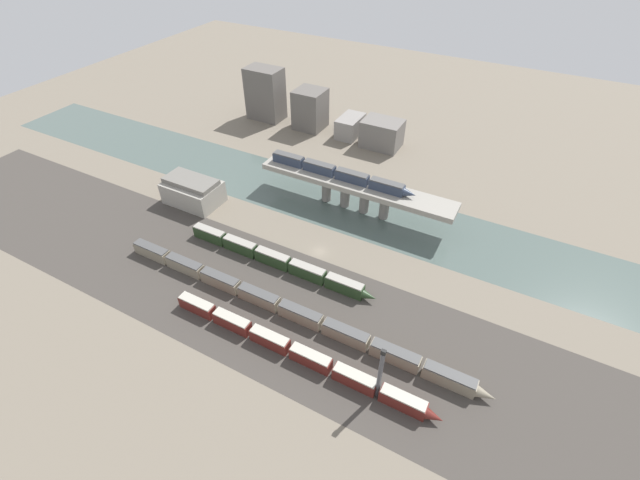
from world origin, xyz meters
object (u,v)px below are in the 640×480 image
Objects in this scene: train_yard_mid at (284,308)px; warehouse_building at (193,191)px; train_on_bridge at (340,173)px; signal_tower at (380,374)px; train_yard_far at (276,260)px; train_yard_near at (294,351)px.

warehouse_building is at bearing 152.68° from train_yard_mid.
signal_tower is at bearing -57.05° from train_on_bridge.
train_on_bridge is 37.55m from train_yard_far.
train_yard_near is at bearing 179.77° from signal_tower.
train_on_bridge is at bearing 106.75° from train_yard_near.
train_yard_mid is (-9.04, 9.98, 0.05)m from train_yard_near.
train_yard_mid is 60.38m from warehouse_building.
train_yard_mid is 5.63× the size of warehouse_building.
train_yard_near is at bearing -31.02° from warehouse_building.
warehouse_building is at bearing 155.70° from signal_tower.
train_on_bridge is 50.49m from warehouse_building.
train_yard_far is (-20.48, 24.14, 0.17)m from train_yard_near.
train_on_bridge is 0.49× the size of train_yard_mid.
train_yard_near is 13.46m from train_yard_mid.
train_yard_near is 21.84m from signal_tower.
warehouse_building is 1.15× the size of signal_tower.
train_yard_near is 3.74× the size of warehouse_building.
train_on_bridge reaches higher than train_yard_far.
train_yard_near is (18.13, -60.24, -10.23)m from train_on_bridge.
train_on_bridge is 0.74× the size of train_yard_near.
train_on_bridge is 3.15× the size of signal_tower.
signal_tower is at bearing -18.54° from train_yard_mid.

